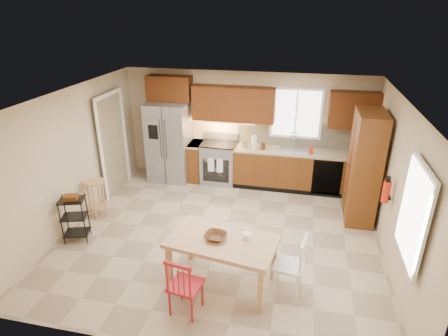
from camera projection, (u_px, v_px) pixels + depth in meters
name	position (u px, v px, depth m)	size (l,w,h in m)	color
floor	(222.00, 235.00, 6.72)	(5.50, 5.50, 0.00)	tan
ceiling	(221.00, 98.00, 5.71)	(5.50, 5.00, 0.02)	silver
wall_back	(246.00, 128.00, 8.45)	(5.50, 0.02, 2.50)	#CCB793
wall_front	(170.00, 267.00, 3.98)	(5.50, 0.02, 2.50)	#CCB793
wall_left	(73.00, 159.00, 6.75)	(0.02, 5.00, 2.50)	#CCB793
wall_right	(398.00, 188.00, 5.68)	(0.02, 5.00, 2.50)	#CCB793
refrigerator	(169.00, 142.00, 8.58)	(0.92, 0.75, 1.82)	gray
range_stove	(219.00, 163.00, 8.59)	(0.76, 0.63, 0.92)	gray
base_cabinet_narrow	(196.00, 161.00, 8.71)	(0.30, 0.60, 0.90)	brown
base_cabinet_run	(300.00, 170.00, 8.25)	(2.92, 0.60, 0.90)	brown
dishwasher	(327.00, 178.00, 7.88)	(0.60, 0.02, 0.78)	black
backsplash	(303.00, 135.00, 8.21)	(2.92, 0.03, 0.55)	#C3B693
upper_over_fridge	(169.00, 88.00, 8.28)	(1.00, 0.35, 0.55)	#57270E
upper_left_block	(233.00, 104.00, 8.11)	(1.80, 0.35, 0.75)	#57270E
upper_right_block	(354.00, 110.00, 7.62)	(1.00, 0.35, 0.75)	#57270E
window_back	(296.00, 113.00, 8.05)	(1.12, 0.04, 1.12)	white
sink	(293.00, 152.00, 8.12)	(0.62, 0.46, 0.16)	gray
undercab_glow	(220.00, 121.00, 8.30)	(1.60, 0.30, 0.01)	#FFBF66
soap_bottle	(311.00, 149.00, 7.90)	(0.09, 0.09, 0.19)	red
paper_towel	(254.00, 142.00, 8.17)	(0.12, 0.12, 0.28)	white
canister_steel	(245.00, 144.00, 8.23)	(0.11, 0.11, 0.18)	gray
canister_wood	(263.00, 146.00, 8.13)	(0.10, 0.10, 0.14)	#4C2C14
pantry	(364.00, 167.00, 6.89)	(0.50, 0.95, 2.10)	brown
fire_extinguisher	(386.00, 192.00, 5.90)	(0.12, 0.12, 0.36)	red
window_right	(414.00, 214.00, 4.58)	(0.04, 1.02, 1.32)	white
doorway	(113.00, 145.00, 7.97)	(0.04, 0.95, 2.10)	#8C7A59
dining_table	(222.00, 262.00, 5.45)	(1.52, 0.86, 0.74)	tan
chair_red	(185.00, 284.00, 4.90)	(0.42, 0.42, 0.90)	#AA1A20
chair_white	(289.00, 264.00, 5.28)	(0.42, 0.42, 0.90)	white
table_bowl	(216.00, 239.00, 5.31)	(0.31, 0.31, 0.08)	#4C2C14
table_jar	(247.00, 237.00, 5.30)	(0.11, 0.11, 0.13)	white
bar_stool	(97.00, 199.00, 7.16)	(0.37, 0.37, 0.77)	tan
utility_cart	(75.00, 219.00, 6.45)	(0.41, 0.32, 0.83)	black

